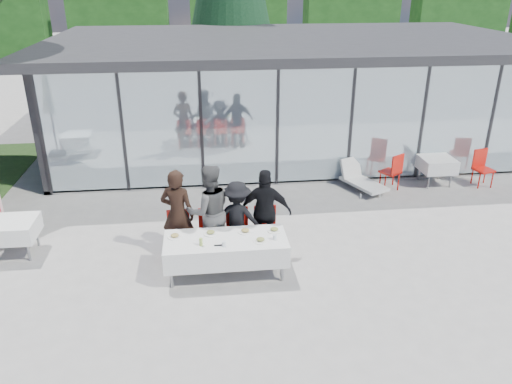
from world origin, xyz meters
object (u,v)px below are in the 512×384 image
(diner_chair_d, at_px, (266,228))
(juice_bottle, at_px, (201,242))
(diner_a, at_px, (178,214))
(plate_c, at_px, (245,231))
(spare_chair_b, at_px, (393,170))
(diner_chair_b, at_px, (210,231))
(diner_chair_c, at_px, (238,229))
(spare_chair_a, at_px, (482,166))
(folded_eyeglasses, at_px, (218,245))
(plate_b, at_px, (211,233))
(diner_b, at_px, (209,211))
(diner_chair_a, at_px, (179,232))
(dining_table, at_px, (226,249))
(diner_d, at_px, (266,212))
(plate_d, at_px, (274,230))
(plate_a, at_px, (175,236))
(lounger, at_px, (360,179))
(spare_table_left, at_px, (14,229))
(plate_extra, at_px, (261,240))
(diner_c, at_px, (237,218))
(spare_table_right, at_px, (437,164))

(diner_chair_d, xyz_separation_m, juice_bottle, (-1.29, -0.95, 0.28))
(diner_a, bearing_deg, plate_c, 173.96)
(spare_chair_b, bearing_deg, diner_chair_b, -149.74)
(diner_chair_c, xyz_separation_m, spare_chair_a, (6.75, 2.86, 0.00))
(spare_chair_b, bearing_deg, folded_eyeglasses, -141.07)
(plate_b, height_order, spare_chair_a, spare_chair_a)
(diner_b, xyz_separation_m, juice_bottle, (-0.18, -0.98, -0.13))
(diner_chair_b, xyz_separation_m, spare_chair_b, (4.84, 2.82, 0.00))
(diner_chair_a, bearing_deg, dining_table, -40.42)
(diner_b, relative_size, diner_chair_c, 1.96)
(dining_table, bearing_deg, diner_d, 42.48)
(diner_chair_a, xyz_separation_m, plate_d, (1.81, -0.55, 0.24))
(plate_d, bearing_deg, folded_eyeglasses, -157.99)
(plate_a, relative_size, lounger, 0.19)
(plate_d, xyz_separation_m, folded_eyeglasses, (-1.08, -0.44, -0.02))
(dining_table, distance_m, diner_chair_b, 0.80)
(juice_bottle, bearing_deg, spare_table_left, 158.91)
(plate_b, bearing_deg, juice_bottle, -113.90)
(plate_extra, height_order, spare_table_left, plate_extra)
(plate_d, xyz_separation_m, spare_chair_a, (6.09, 3.41, -0.24))
(diner_b, distance_m, spare_chair_b, 5.61)
(plate_c, bearing_deg, plate_b, 179.93)
(spare_table_left, bearing_deg, diner_c, -5.75)
(diner_b, bearing_deg, spare_table_right, -165.27)
(diner_chair_b, relative_size, spare_chair_b, 1.00)
(plate_a, bearing_deg, diner_a, 85.78)
(plate_extra, bearing_deg, diner_b, 133.43)
(juice_bottle, distance_m, spare_table_right, 7.47)
(spare_table_right, bearing_deg, diner_d, -148.89)
(diner_chair_d, bearing_deg, spare_chair_a, 24.79)
(diner_b, distance_m, diner_c, 0.57)
(lounger, bearing_deg, diner_chair_a, -147.19)
(diner_chair_b, distance_m, diner_chair_c, 0.54)
(diner_chair_b, bearing_deg, diner_chair_c, 0.00)
(diner_b, relative_size, spare_table_right, 2.22)
(plate_a, bearing_deg, diner_c, 26.89)
(plate_a, bearing_deg, diner_d, 19.05)
(plate_d, xyz_separation_m, spare_chair_b, (3.64, 3.38, -0.24))
(plate_c, xyz_separation_m, juice_bottle, (-0.83, -0.42, 0.05))
(diner_a, distance_m, spare_chair_a, 8.41)
(spare_table_right, relative_size, spare_chair_b, 0.88)
(diner_chair_a, bearing_deg, plate_a, -94.37)
(diner_b, bearing_deg, spare_chair_b, -161.50)
(plate_d, relative_size, juice_bottle, 1.92)
(diner_c, relative_size, plate_extra, 5.61)
(diner_chair_d, relative_size, plate_a, 3.55)
(diner_b, bearing_deg, diner_chair_b, 78.44)
(diner_chair_c, xyz_separation_m, plate_extra, (0.35, -0.92, 0.24))
(diner_d, distance_m, spare_table_right, 5.86)
(diner_chair_a, xyz_separation_m, plate_c, (1.26, -0.54, 0.24))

